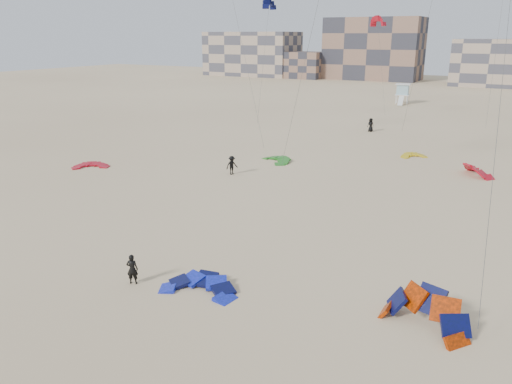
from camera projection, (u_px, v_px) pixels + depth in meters
The scene contains 16 objects.
ground at pixel (192, 279), 27.74m from camera, with size 320.00×320.00×0.00m, color beige.
kite_ground_blue at pixel (199, 290), 26.51m from camera, with size 3.84×3.94×0.99m, color #1C26EF, non-canonical shape.
kite_ground_orange at pixel (422, 326), 23.25m from camera, with size 4.40×3.23×2.93m, color #FD3800, non-canonical shape.
kite_ground_red at pixel (91, 167), 51.27m from camera, with size 3.28×3.46×0.60m, color #B50026, non-canonical shape.
kite_ground_green at pixel (277, 161), 53.65m from camera, with size 3.56×3.74×0.71m, color #2D7D1E, non-canonical shape.
kite_ground_red_far at pixel (477, 175), 48.33m from camera, with size 3.55×3.34×1.72m, color #B50026, non-canonical shape.
kite_ground_yellow at pixel (413, 157), 55.55m from camera, with size 2.69×2.79×0.64m, color #E6AB08, non-canonical shape.
kitesurfer_main at pixel (132, 269), 27.00m from camera, with size 0.63×0.41×1.72m, color black.
kitesurfer_c at pixel (232, 165), 48.34m from camera, with size 1.18×0.68×1.83m, color black.
kitesurfer_e at pixel (371, 125), 69.94m from camera, with size 0.92×0.60×1.89m, color black.
kite_fly_navy at pixel (269, 5), 70.32m from camera, with size 3.27×6.12×17.13m.
kite_fly_red at pixel (378, 22), 74.18m from camera, with size 4.08×4.09×14.97m.
lifeguard_tower_far at pixel (402, 94), 98.11m from camera, with size 3.09×5.48×3.87m.
condo_west_a at pixel (252, 54), 166.44m from camera, with size 30.00×15.00×14.00m, color tan.
condo_west_b at pixel (374, 49), 150.56m from camera, with size 28.00×14.00×18.00m, color #866351.
condo_fill_left at pixel (304, 65), 156.37m from camera, with size 12.00×10.00×8.00m, color #866351.
Camera 1 is at (15.32, -20.08, 12.97)m, focal length 35.00 mm.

